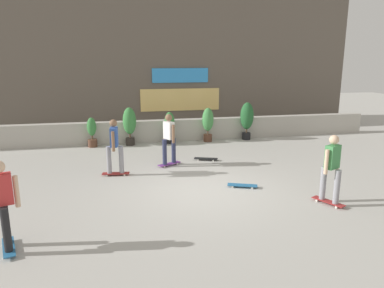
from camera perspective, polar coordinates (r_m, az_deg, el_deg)
name	(u,v)px	position (r m, az deg, el deg)	size (l,w,h in m)	color
ground_plane	(204,189)	(9.66, 1.88, -7.23)	(48.00, 48.00, 0.00)	#B2AFA8
planter_wall	(170,130)	(15.22, -3.55, 2.19)	(18.00, 0.40, 0.90)	#B2ADA3
building_backdrop	(157,62)	(18.90, -5.54, 12.87)	(20.00, 2.08, 6.50)	#60564C
potted_plant_0	(92,132)	(14.62, -15.62, 1.90)	(0.36, 0.36, 1.17)	brown
potted_plant_1	(130,123)	(14.55, -9.89, 3.26)	(0.53, 0.53, 1.53)	#2D2823
potted_plant_2	(170,126)	(14.72, -3.58, 2.87)	(0.41, 0.41, 1.29)	black
potted_plant_3	(208,122)	(15.03, 2.54, 3.47)	(0.47, 0.47, 1.42)	brown
potted_plant_4	(247,118)	(15.52, 8.72, 4.13)	(0.57, 0.57, 1.61)	black
skater_by_wall_left	(114,145)	(10.76, -12.23, -0.13)	(0.82, 0.56, 1.70)	maroon
skater_mid_plaza	(3,202)	(7.22, -27.85, -8.14)	(0.54, 0.82, 1.70)	#266699
skater_by_wall_right	(332,167)	(9.03, 21.30, -3.35)	(0.52, 0.81, 1.70)	maroon
skater_far_left	(169,138)	(11.52, -3.68, 1.04)	(0.80, 0.55, 1.70)	#72338C
skateboard_near_camera	(206,159)	(12.33, 2.22, -2.33)	(0.82, 0.47, 0.08)	black
skateboard_aside	(242,185)	(9.87, 8.01, -6.51)	(0.82, 0.49, 0.08)	#266699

